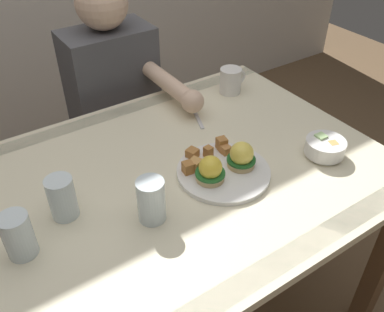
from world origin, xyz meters
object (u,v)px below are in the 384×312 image
Objects in this scene: coffee_mug at (231,80)px; water_glass_near at (151,203)px; fruit_bowl at (325,147)px; water_glass_far at (19,237)px; eggs_benedict_plate at (223,167)px; dining_table at (182,198)px; diner_person at (118,103)px; fork at (196,115)px; water_glass_extra at (63,200)px.

water_glass_near reaches higher than coffee_mug.
water_glass_far is at bearing 171.44° from fruit_bowl.
water_glass_near reaches higher than eggs_benedict_plate.
dining_table is 0.25m from water_glass_near.
diner_person is at bearing 71.61° from water_glass_near.
dining_table is 10.00× the size of fruit_bowl.
water_glass_far is (-0.87, 0.13, 0.02)m from fruit_bowl.
eggs_benedict_plate is 0.49m from coffee_mug.
water_glass_extra is at bearing -159.12° from fork.
eggs_benedict_plate is 2.25× the size of fruit_bowl.
dining_table is 0.61m from diner_person.
eggs_benedict_plate reaches higher than fruit_bowl.
coffee_mug is 0.70m from water_glass_near.
diner_person reaches higher than water_glass_far.
fruit_bowl is 0.88m from water_glass_far.
coffee_mug is 0.73× the size of fork.
dining_table is at bearing 156.25° from fruit_bowl.
water_glass_near reaches higher than water_glass_far.
water_glass_near reaches higher than fruit_bowl.
diner_person reaches higher than fruit_bowl.
water_glass_extra reaches higher than dining_table.
diner_person is at bearing 137.67° from coffee_mug.
water_glass_near is at bearing -36.69° from water_glass_extra.
dining_table is 0.33m from fork.
water_glass_extra is at bearing -125.66° from diner_person.
water_glass_extra is at bearing 143.31° from water_glass_near.
eggs_benedict_plate is 0.26m from water_glass_near.
water_glass_near is 1.03× the size of water_glass_far.
fork is at bearing 69.51° from eggs_benedict_plate.
dining_table is 1.05× the size of diner_person.
coffee_mug is 0.80m from water_glass_extra.
coffee_mug reaches higher than fruit_bowl.
fruit_bowl is at bearing -23.75° from dining_table.
coffee_mug is at bearing 18.55° from fork.
dining_table is 9.98× the size of water_glass_near.
water_glass_extra is (-0.74, 0.20, 0.02)m from fruit_bowl.
dining_table is at bearing 5.64° from water_glass_far.
water_glass_far reaches higher than dining_table.
fork is at bearing 115.58° from fruit_bowl.
coffee_mug is 0.47m from diner_person.
water_glass_near is (-0.57, -0.41, 0.00)m from coffee_mug.
eggs_benedict_plate is at bearing -110.49° from fork.
water_glass_far is at bearing 167.24° from water_glass_near.
eggs_benedict_plate is 0.56m from water_glass_far.
coffee_mug is (0.41, 0.30, 0.16)m from dining_table.
eggs_benedict_plate is 0.69m from diner_person.
fruit_bowl is 1.08× the size of coffee_mug.
diner_person reaches higher than water_glass_near.
water_glass_far reaches higher than eggs_benedict_plate.
water_glass_far is at bearing -157.90° from fork.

